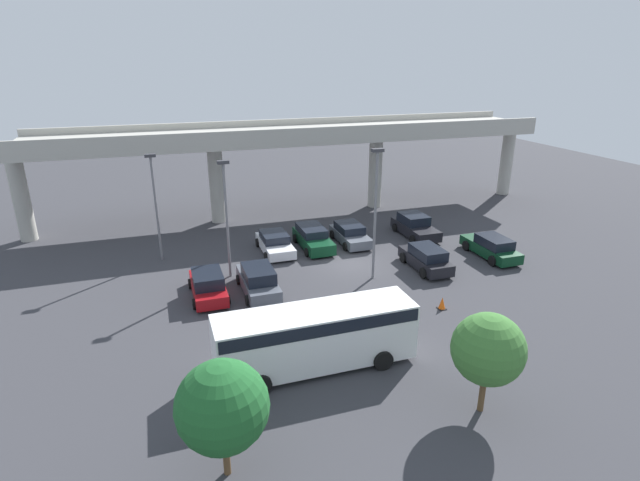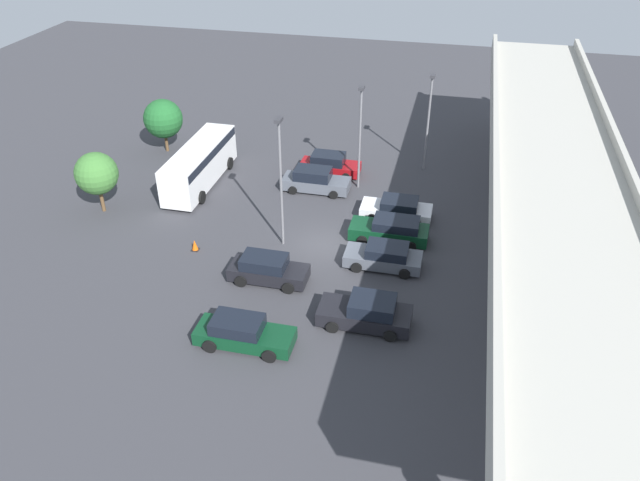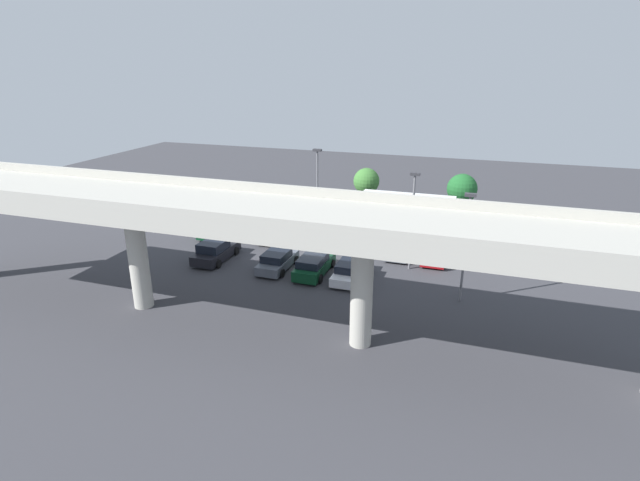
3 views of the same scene
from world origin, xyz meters
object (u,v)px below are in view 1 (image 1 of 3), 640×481
object	(u,v)px
parked_car_5	(426,258)
traffic_cone	(442,303)
parked_car_1	(258,280)
tree_front_left	(222,407)
lamp_post_near_aisle	(155,199)
tree_front_centre	(488,349)
parked_car_4	(350,234)
lamp_post_by_overpass	(376,205)
shuttle_bus	(316,334)
parked_car_3	(313,238)
parked_car_0	(208,285)
parked_car_7	(491,247)
lamp_post_mid_lot	(226,210)
parked_car_2	(275,243)
parked_car_6	(415,226)

from	to	relation	value
parked_car_5	traffic_cone	world-z (taller)	parked_car_5
parked_car_1	tree_front_left	world-z (taller)	tree_front_left
lamp_post_near_aisle	tree_front_left	distance (m)	20.45
parked_car_1	lamp_post_near_aisle	xyz separation A→B (m)	(-5.24, 7.20, 3.55)
tree_front_centre	traffic_cone	distance (m)	8.78
parked_car_4	lamp_post_by_overpass	size ratio (longest dim) A/B	0.55
shuttle_bus	lamp_post_by_overpass	xyz separation A→B (m)	(6.39, 7.98, 3.08)
tree_front_left	traffic_cone	distance (m)	15.41
parked_car_3	traffic_cone	world-z (taller)	parked_car_3
lamp_post_near_aisle	traffic_cone	world-z (taller)	lamp_post_near_aisle
parked_car_4	lamp_post_near_aisle	size ratio (longest dim) A/B	0.61
parked_car_3	parked_car_4	bearing A→B (deg)	90.28
parked_car_3	tree_front_centre	bearing A→B (deg)	2.28
parked_car_0	parked_car_4	bearing A→B (deg)	-62.89
parked_car_7	shuttle_bus	distance (m)	17.90
parked_car_4	lamp_post_by_overpass	bearing A→B (deg)	-9.08
shuttle_bus	parked_car_1	bearing A→B (deg)	-84.02
parked_car_5	tree_front_centre	xyz separation A→B (m)	(-5.05, -13.09, 2.02)
parked_car_4	tree_front_left	size ratio (longest dim) A/B	1.05
shuttle_bus	lamp_post_mid_lot	size ratio (longest dim) A/B	1.20
parked_car_7	tree_front_left	bearing A→B (deg)	123.56
tree_front_left	parked_car_2	bearing A→B (deg)	71.74
tree_front_centre	lamp_post_mid_lot	bearing A→B (deg)	114.52
parked_car_0	tree_front_centre	size ratio (longest dim) A/B	1.06
parked_car_3	parked_car_0	bearing A→B (deg)	-55.24
lamp_post_by_overpass	parked_car_7	bearing A→B (deg)	4.01
shuttle_bus	traffic_cone	world-z (taller)	shuttle_bus
lamp_post_near_aisle	traffic_cone	xyz separation A→B (m)	(14.41, -12.47, -3.99)
parked_car_6	traffic_cone	size ratio (longest dim) A/B	6.76
lamp_post_mid_lot	lamp_post_by_overpass	bearing A→B (deg)	-20.47
parked_car_5	lamp_post_by_overpass	world-z (taller)	lamp_post_by_overpass
lamp_post_mid_lot	parked_car_1	bearing A→B (deg)	-67.30
parked_car_0	parked_car_3	world-z (taller)	parked_car_0
parked_car_6	lamp_post_near_aisle	bearing A→B (deg)	-93.63
traffic_cone	parked_car_1	bearing A→B (deg)	150.09
parked_car_1	shuttle_bus	bearing A→B (deg)	-174.02
lamp_post_near_aisle	lamp_post_mid_lot	distance (m)	5.91
parked_car_1	parked_car_5	xyz separation A→B (m)	(11.15, -0.05, -0.01)
parked_car_5	shuttle_bus	xyz separation A→B (m)	(-10.28, -8.22, 0.94)
parked_car_0	lamp_post_near_aisle	world-z (taller)	lamp_post_near_aisle
parked_car_6	shuttle_bus	size ratio (longest dim) A/B	0.53
parked_car_5	tree_front_left	xyz separation A→B (m)	(-15.00, -13.10, 1.95)
parked_car_6	parked_car_4	bearing A→B (deg)	-91.23
lamp_post_near_aisle	lamp_post_by_overpass	bearing A→B (deg)	-30.90
parked_car_2	parked_car_7	distance (m)	15.15
parked_car_4	parked_car_7	world-z (taller)	parked_car_7
parked_car_6	lamp_post_near_aisle	world-z (taller)	lamp_post_near_aisle
lamp_post_by_overpass	tree_front_centre	size ratio (longest dim) A/B	1.95
parked_car_0	parked_car_5	world-z (taller)	parked_car_5
parked_car_0	shuttle_bus	bearing A→B (deg)	-156.73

